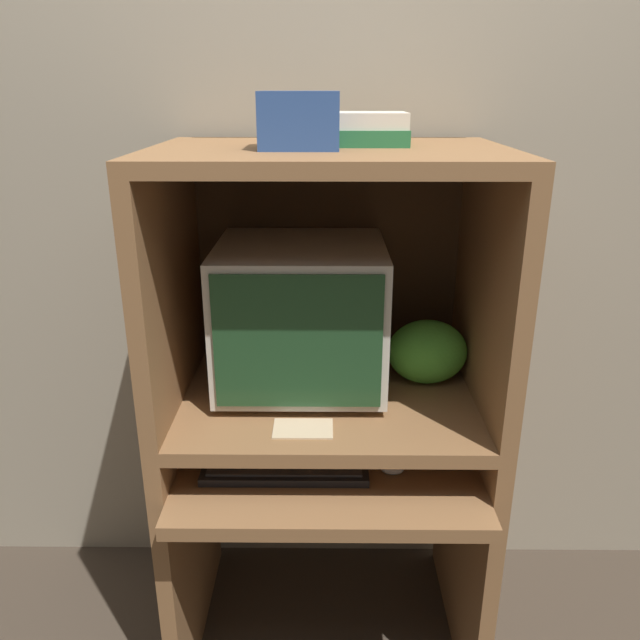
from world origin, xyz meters
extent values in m
cube|color=gray|center=(0.00, 0.67, 1.30)|extent=(6.00, 0.06, 2.60)
cube|color=brown|center=(-0.40, 0.30, 0.33)|extent=(0.04, 0.61, 0.66)
cube|color=brown|center=(0.40, 0.30, 0.33)|extent=(0.04, 0.61, 0.66)
cube|color=brown|center=(0.00, 0.13, 0.64)|extent=(0.75, 0.42, 0.04)
cube|color=brown|center=(-0.40, 0.30, 0.73)|extent=(0.04, 0.61, 0.14)
cube|color=brown|center=(0.40, 0.30, 0.73)|extent=(0.04, 0.61, 0.14)
cube|color=brown|center=(0.00, 0.30, 0.78)|extent=(0.75, 0.61, 0.04)
cube|color=brown|center=(-0.40, 0.30, 1.11)|extent=(0.04, 0.61, 0.63)
cube|color=brown|center=(0.40, 0.30, 1.11)|extent=(0.04, 0.61, 0.63)
cube|color=brown|center=(0.00, 0.30, 1.41)|extent=(0.75, 0.61, 0.04)
cube|color=#48321E|center=(0.00, 0.59, 1.11)|extent=(0.75, 0.01, 0.63)
cylinder|color=beige|center=(-0.07, 0.36, 0.81)|extent=(0.23, 0.23, 0.02)
cube|color=beige|center=(-0.07, 0.36, 1.00)|extent=(0.43, 0.40, 0.37)
cube|color=#1E4223|center=(-0.07, 0.16, 1.00)|extent=(0.39, 0.01, 0.33)
cube|color=black|center=(-0.11, 0.14, 0.67)|extent=(0.41, 0.14, 0.02)
cube|color=#333335|center=(-0.11, 0.14, 0.68)|extent=(0.38, 0.11, 0.01)
ellipsoid|color=#B7B7B7|center=(0.16, 0.14, 0.67)|extent=(0.06, 0.04, 0.03)
ellipsoid|color=green|center=(0.27, 0.37, 0.89)|extent=(0.21, 0.16, 0.18)
cube|color=#236638|center=(0.09, 0.34, 1.45)|extent=(0.19, 0.14, 0.04)
cube|color=beige|center=(0.08, 0.35, 1.48)|extent=(0.19, 0.14, 0.04)
cube|color=#CCB28C|center=(-0.06, 0.11, 0.80)|extent=(0.14, 0.09, 0.00)
cube|color=navy|center=(-0.07, 0.25, 1.49)|extent=(0.17, 0.15, 0.12)
camera|label=1|loc=(-0.01, -1.18, 1.56)|focal=35.00mm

